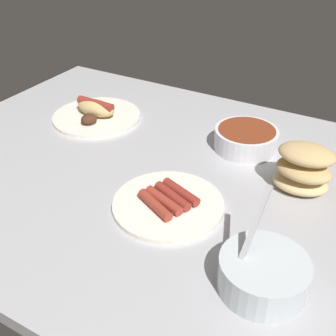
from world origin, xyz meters
The scene contains 6 objects.
ground_plane centered at (0.00, 0.00, -1.50)cm, with size 120.00×90.00×3.00cm, color #B2B2B7.
plate_hotdog_assembled centered at (27.66, -14.28, 1.66)cm, with size 24.51×24.51×5.61cm.
bowl_chili centered at (-14.51, -19.55, 2.85)cm, with size 15.53×15.53×5.21cm.
bowl_coleslaw centered at (-32.58, 20.64, 3.24)cm, with size 14.36×14.70×15.02cm.
plate_sausages centered at (-9.29, 10.00, 0.85)cm, with size 22.68×22.68×3.03cm.
bread_stack centered at (-30.96, -8.64, 5.40)cm, with size 12.67×10.20×10.80cm.
Camera 1 is at (-42.27, 68.06, 53.37)cm, focal length 44.86 mm.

